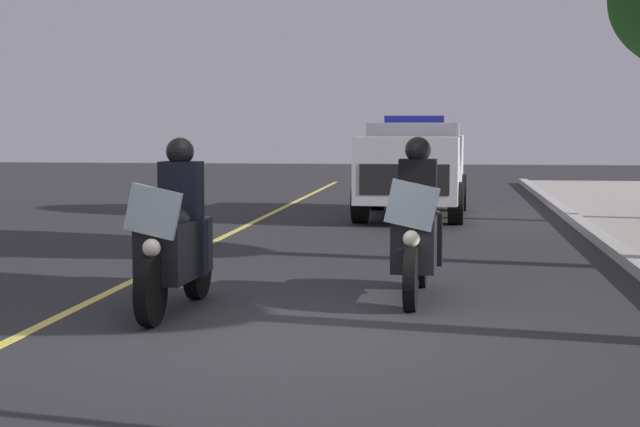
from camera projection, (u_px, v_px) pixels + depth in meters
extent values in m
plane|color=#28282B|center=(293.00, 332.00, 8.82)|extent=(80.00, 80.00, 0.00)
cube|color=#E0D14C|center=(41.00, 325.00, 9.12)|extent=(48.00, 0.12, 0.01)
cylinder|color=black|center=(151.00, 292.00, 9.06)|extent=(0.64, 0.14, 0.64)
cylinder|color=black|center=(197.00, 269.00, 10.54)|extent=(0.64, 0.16, 0.64)
cube|color=black|center=(175.00, 250.00, 9.75)|extent=(1.21, 0.48, 0.56)
ellipsoid|color=black|center=(173.00, 220.00, 9.68)|extent=(0.57, 0.34, 0.24)
cube|color=silver|center=(153.00, 211.00, 9.10)|extent=(0.08, 0.56, 0.53)
sphere|color=#F9F4CC|center=(152.00, 248.00, 9.07)|extent=(0.17, 0.17, 0.17)
sphere|color=red|center=(141.00, 217.00, 9.26)|extent=(0.09, 0.09, 0.09)
sphere|color=#1933F2|center=(174.00, 218.00, 9.20)|extent=(0.09, 0.09, 0.09)
cube|color=black|center=(181.00, 191.00, 9.93)|extent=(0.29, 0.41, 0.60)
cube|color=black|center=(199.00, 248.00, 9.89)|extent=(0.18, 0.15, 0.56)
cube|color=black|center=(161.00, 247.00, 9.95)|extent=(0.18, 0.15, 0.56)
sphere|color=black|center=(180.00, 151.00, 9.87)|extent=(0.28, 0.28, 0.28)
cylinder|color=black|center=(411.00, 279.00, 9.80)|extent=(0.64, 0.14, 0.64)
cylinder|color=black|center=(420.00, 259.00, 11.28)|extent=(0.64, 0.16, 0.64)
cube|color=black|center=(416.00, 241.00, 10.49)|extent=(1.21, 0.48, 0.56)
ellipsoid|color=black|center=(416.00, 213.00, 10.42)|extent=(0.57, 0.34, 0.24)
cube|color=silver|center=(412.00, 205.00, 9.84)|extent=(0.08, 0.56, 0.53)
sphere|color=#F9F4CC|center=(411.00, 239.00, 9.81)|extent=(0.17, 0.17, 0.17)
sphere|color=red|center=(397.00, 211.00, 10.00)|extent=(0.09, 0.09, 0.09)
sphere|color=#1933F2|center=(429.00, 211.00, 9.94)|extent=(0.09, 0.09, 0.09)
cube|color=black|center=(418.00, 187.00, 10.67)|extent=(0.29, 0.41, 0.60)
cube|color=black|center=(436.00, 239.00, 10.63)|extent=(0.18, 0.15, 0.56)
cube|color=black|center=(398.00, 239.00, 10.69)|extent=(0.18, 0.15, 0.56)
sphere|color=black|center=(418.00, 150.00, 10.61)|extent=(0.28, 0.28, 0.28)
cube|color=silver|center=(414.00, 167.00, 20.12)|extent=(4.96, 2.06, 1.24)
cube|color=silver|center=(415.00, 132.00, 20.35)|extent=(2.46, 1.83, 0.36)
cube|color=#2633D8|center=(414.00, 119.00, 20.13)|extent=(0.32, 1.21, 0.14)
cube|color=black|center=(404.00, 180.00, 17.77)|extent=(0.17, 1.62, 0.56)
cylinder|color=black|center=(456.00, 203.00, 18.50)|extent=(0.81, 0.31, 0.80)
cylinder|color=black|center=(360.00, 202.00, 18.79)|extent=(0.81, 0.31, 0.80)
cylinder|color=black|center=(460.00, 192.00, 21.55)|extent=(0.81, 0.31, 0.80)
cylinder|color=black|center=(377.00, 192.00, 21.84)|extent=(0.81, 0.31, 0.80)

